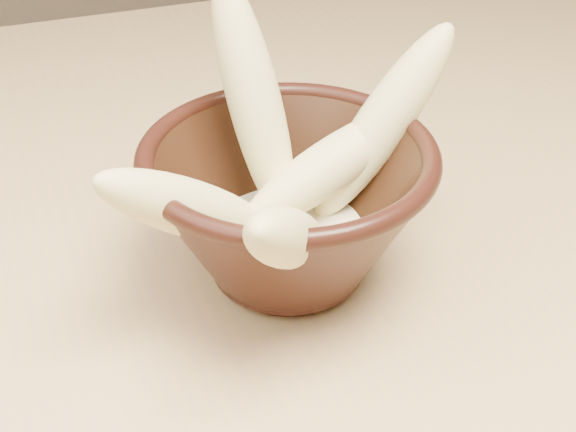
% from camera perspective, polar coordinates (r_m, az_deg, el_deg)
% --- Properties ---
extents(table, '(1.20, 0.80, 0.75)m').
position_cam_1_polar(table, '(0.69, 10.33, -1.38)').
color(table, tan).
rests_on(table, ground).
extents(bowl, '(0.18, 0.18, 0.10)m').
position_cam_1_polar(bowl, '(0.48, -0.00, 0.81)').
color(bowl, black).
rests_on(bowl, table).
extents(milk_puddle, '(0.10, 0.10, 0.01)m').
position_cam_1_polar(milk_puddle, '(0.49, 0.00, -1.46)').
color(milk_puddle, beige).
rests_on(milk_puddle, bowl).
extents(banana_upright, '(0.06, 0.10, 0.15)m').
position_cam_1_polar(banana_upright, '(0.48, -2.41, 8.22)').
color(banana_upright, '#E7DC89').
rests_on(banana_upright, bowl).
extents(banana_left, '(0.13, 0.07, 0.10)m').
position_cam_1_polar(banana_left, '(0.44, -6.82, 0.49)').
color(banana_left, '#E7DC89').
rests_on(banana_left, bowl).
extents(banana_right, '(0.12, 0.05, 0.13)m').
position_cam_1_polar(banana_right, '(0.50, 6.77, 6.62)').
color(banana_right, '#E7DC89').
rests_on(banana_right, bowl).
extents(banana_across, '(0.14, 0.07, 0.07)m').
position_cam_1_polar(banana_across, '(0.49, 2.97, 3.56)').
color(banana_across, '#E7DC89').
rests_on(banana_across, bowl).
extents(banana_front, '(0.10, 0.12, 0.11)m').
position_cam_1_polar(banana_front, '(0.41, -0.04, -1.59)').
color(banana_front, '#E7DC89').
rests_on(banana_front, bowl).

